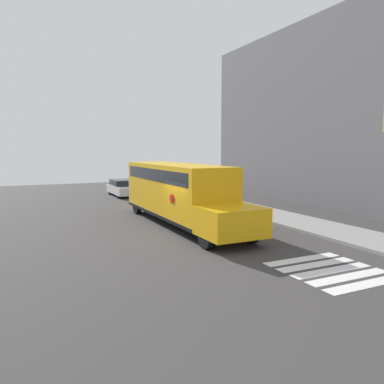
{
  "coord_description": "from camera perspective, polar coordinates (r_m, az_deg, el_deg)",
  "views": [
    {
      "loc": [
        15.84,
        -7.37,
        3.99
      ],
      "look_at": [
        -1.85,
        1.1,
        1.76
      ],
      "focal_mm": 35.0,
      "sensor_mm": 36.0,
      "label": 1
    }
  ],
  "objects": [
    {
      "name": "ground_plane",
      "position": [
        17.92,
        -0.61,
        -6.38
      ],
      "size": [
        60.0,
        60.0,
        0.0
      ],
      "primitive_type": "plane",
      "color": "#3A3838"
    },
    {
      "name": "sidewalk_strip",
      "position": [
        21.42,
        15.4,
        -4.29
      ],
      "size": [
        44.0,
        3.0,
        0.15
      ],
      "color": "gray",
      "rests_on": "ground"
    },
    {
      "name": "building_backdrop",
      "position": [
        25.92,
        26.98,
        11.18
      ],
      "size": [
        32.0,
        4.0,
        12.85
      ],
      "color": "slate",
      "rests_on": "ground"
    },
    {
      "name": "crosswalk_stripes",
      "position": [
        13.49,
        20.48,
        -11.12
      ],
      "size": [
        3.3,
        3.2,
        0.01
      ],
      "color": "white",
      "rests_on": "ground"
    },
    {
      "name": "school_bus",
      "position": [
        20.12,
        -2.1,
        0.3
      ],
      "size": [
        11.71,
        2.57,
        3.2
      ],
      "color": "#EAA80F",
      "rests_on": "ground"
    },
    {
      "name": "parked_car",
      "position": [
        33.01,
        -10.43,
        0.65
      ],
      "size": [
        4.55,
        1.9,
        1.39
      ],
      "color": "silver",
      "rests_on": "ground"
    }
  ]
}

